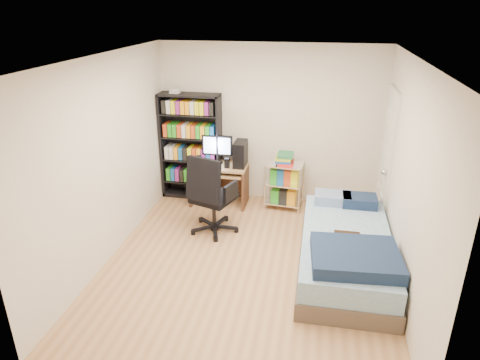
% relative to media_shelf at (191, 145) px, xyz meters
% --- Properties ---
extents(room, '(3.58, 4.08, 2.58)m').
position_rel_media_shelf_xyz_m(room, '(1.24, -1.84, 0.36)').
color(room, tan).
rests_on(room, ground).
extents(media_shelf, '(0.97, 0.32, 1.80)m').
position_rel_media_shelf_xyz_m(media_shelf, '(0.00, 0.00, 0.00)').
color(media_shelf, black).
rests_on(media_shelf, room).
extents(computer_desk, '(0.89, 0.51, 1.12)m').
position_rel_media_shelf_xyz_m(computer_desk, '(0.60, -0.18, -0.28)').
color(computer_desk, tan).
rests_on(computer_desk, room).
extents(office_chair, '(0.88, 0.88, 1.16)m').
position_rel_media_shelf_xyz_m(office_chair, '(0.62, -1.15, -0.52)').
color(office_chair, black).
rests_on(office_chair, room).
extents(wire_cart, '(0.61, 0.46, 0.91)m').
position_rel_media_shelf_xyz_m(wire_cart, '(1.55, -0.17, -0.29)').
color(wire_cart, white).
rests_on(wire_cart, room).
extents(bed, '(1.08, 2.16, 0.62)m').
position_rel_media_shelf_xyz_m(bed, '(2.44, -1.76, -0.62)').
color(bed, brown).
rests_on(bed, room).
extents(door, '(0.12, 0.80, 2.00)m').
position_rel_media_shelf_xyz_m(door, '(2.97, -0.49, 0.11)').
color(door, silver).
rests_on(door, room).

